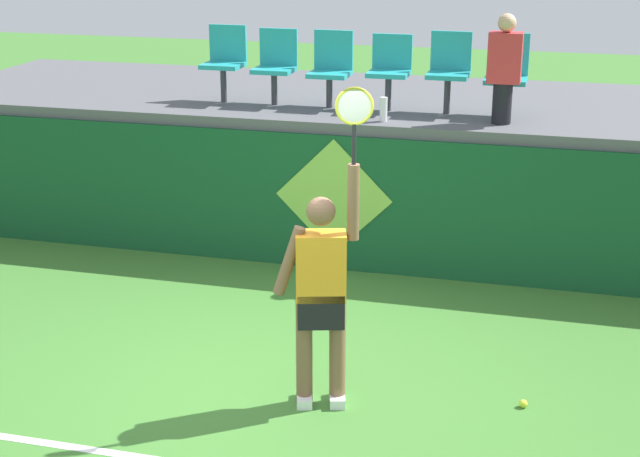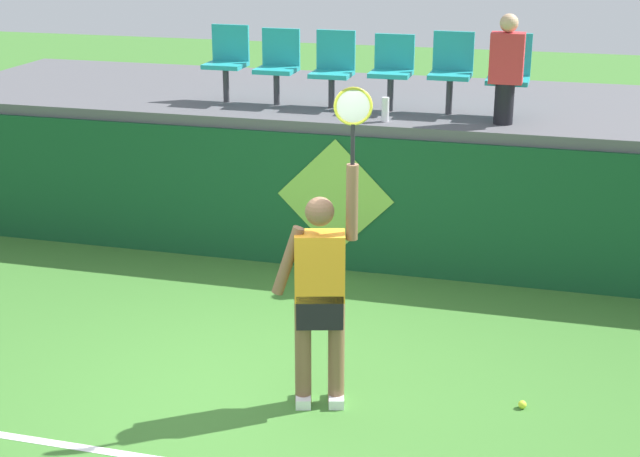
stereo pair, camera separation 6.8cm
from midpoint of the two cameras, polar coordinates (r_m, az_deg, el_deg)
name	(u,v)px [view 2 (the right image)]	position (r m, az deg, el deg)	size (l,w,h in m)	color
ground_plane	(254,397)	(7.74, -3.75, -10.11)	(40.00, 40.00, 0.00)	#3D752D
court_back_wall	(344,202)	(10.13, 1.63, 1.61)	(10.66, 0.20, 1.48)	#144C28
spectator_platform	(375,101)	(11.37, 3.48, 7.67)	(10.66, 3.14, 0.12)	#56565B
tennis_player	(320,290)	(7.23, 0.30, -3.71)	(0.74, 0.35, 2.53)	white
tennis_ball	(522,405)	(7.73, 12.35, -10.32)	(0.07, 0.07, 0.07)	#D1E533
water_bottle	(385,110)	(9.97, 4.15, 7.17)	(0.08, 0.08, 0.26)	white
stadium_chair_0	(228,58)	(11.03, -5.42, 10.17)	(0.44, 0.42, 0.86)	#38383D
stadium_chair_1	(278,63)	(10.83, -2.35, 9.96)	(0.44, 0.42, 0.84)	#38383D
stadium_chair_2	(333,66)	(10.67, 1.00, 9.78)	(0.44, 0.42, 0.84)	#38383D
stadium_chair_3	(392,67)	(10.52, 4.56, 9.65)	(0.44, 0.42, 0.82)	#38383D
stadium_chair_4	(451,68)	(10.42, 8.11, 9.57)	(0.44, 0.42, 0.87)	#38383D
stadium_chair_5	(509,72)	(10.37, 11.49, 9.26)	(0.44, 0.42, 0.87)	#38383D
spectator_0	(506,67)	(9.95, 11.36, 9.49)	(0.34, 0.20, 1.12)	black
wall_signage_mount	(335,269)	(10.29, 1.09, -2.45)	(1.27, 0.01, 1.45)	#144C28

